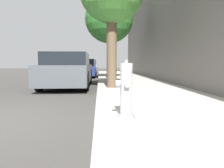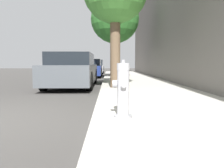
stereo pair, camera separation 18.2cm
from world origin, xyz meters
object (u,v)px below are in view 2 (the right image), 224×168
(parked_car_mid, at_px, (89,68))
(parked_car_far, at_px, (94,67))
(fire_hydrant, at_px, (123,91))
(parked_car_near, at_px, (73,70))
(street_tree_far, at_px, (115,19))

(parked_car_mid, bearing_deg, parked_car_far, 90.22)
(fire_hydrant, bearing_deg, parked_car_far, 95.14)
(fire_hydrant, bearing_deg, parked_car_near, 106.79)
(parked_car_near, xyz_separation_m, parked_car_mid, (0.13, 6.61, -0.06))
(fire_hydrant, relative_size, parked_car_mid, 0.23)
(parked_car_mid, relative_size, street_tree_far, 0.83)
(parked_car_near, distance_m, parked_car_far, 12.14)
(fire_hydrant, relative_size, parked_car_near, 0.20)
(fire_hydrant, bearing_deg, street_tree_far, 89.02)
(parked_car_near, height_order, street_tree_far, street_tree_far)
(street_tree_far, bearing_deg, parked_car_mid, 123.37)
(parked_car_mid, bearing_deg, street_tree_far, -56.63)
(parked_car_near, height_order, parked_car_mid, parked_car_near)
(parked_car_far, height_order, street_tree_far, street_tree_far)
(parked_car_mid, height_order, street_tree_far, street_tree_far)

